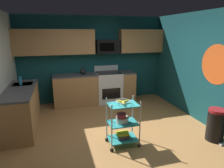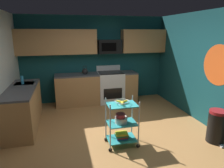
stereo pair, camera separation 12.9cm
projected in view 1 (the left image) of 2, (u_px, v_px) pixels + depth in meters
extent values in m
cube|color=#A87542|center=(114.00, 136.00, 4.23)|extent=(4.40, 4.80, 0.04)
cube|color=#14474C|center=(92.00, 59.00, 6.16)|extent=(4.52, 0.06, 2.60)
cube|color=#14474C|center=(209.00, 70.00, 4.48)|extent=(0.06, 4.80, 2.60)
cylinder|color=#E5591E|center=(216.00, 65.00, 4.24)|extent=(0.00, 0.86, 0.86)
cube|color=#B27F4C|center=(95.00, 89.00, 6.07)|extent=(2.45, 0.60, 0.88)
cube|color=#4C4C51|center=(95.00, 74.00, 5.96)|extent=(2.45, 0.60, 0.04)
cube|color=#B27F4C|center=(22.00, 109.00, 4.46)|extent=(0.60, 1.80, 0.88)
cube|color=#4C4C51|center=(20.00, 90.00, 4.34)|extent=(0.60, 1.80, 0.04)
cube|color=#B7BABC|center=(23.00, 87.00, 4.78)|extent=(0.44, 0.36, 0.16)
cube|color=white|center=(109.00, 87.00, 6.18)|extent=(0.76, 0.64, 0.92)
cube|color=black|center=(111.00, 94.00, 5.90)|extent=(0.56, 0.01, 0.32)
cube|color=white|center=(106.00, 68.00, 6.31)|extent=(0.76, 0.06, 0.18)
cube|color=black|center=(109.00, 72.00, 6.06)|extent=(0.72, 0.60, 0.02)
cube|color=#B27F4C|center=(55.00, 42.00, 5.56)|extent=(2.23, 0.33, 0.70)
cube|color=#B27F4C|center=(141.00, 41.00, 6.24)|extent=(1.37, 0.33, 0.70)
cube|color=black|center=(107.00, 47.00, 5.97)|extent=(0.70, 0.38, 0.40)
cube|color=black|center=(107.00, 47.00, 5.77)|extent=(0.44, 0.01, 0.24)
cylinder|color=silver|center=(112.00, 128.00, 3.53)|extent=(0.02, 0.02, 0.88)
cylinder|color=black|center=(112.00, 150.00, 3.64)|extent=(0.07, 0.02, 0.07)
cylinder|color=silver|center=(140.00, 124.00, 3.67)|extent=(0.02, 0.02, 0.88)
cylinder|color=black|center=(139.00, 145.00, 3.78)|extent=(0.07, 0.02, 0.07)
cylinder|color=silver|center=(107.00, 119.00, 3.88)|extent=(0.02, 0.02, 0.88)
cylinder|color=black|center=(107.00, 139.00, 3.99)|extent=(0.07, 0.02, 0.07)
cylinder|color=silver|center=(133.00, 116.00, 4.02)|extent=(0.02, 0.02, 0.88)
cylinder|color=black|center=(132.00, 136.00, 4.13)|extent=(0.07, 0.02, 0.07)
cube|color=teal|center=(123.00, 138.00, 3.86)|extent=(0.54, 0.38, 0.02)
cube|color=teal|center=(123.00, 123.00, 3.78)|extent=(0.54, 0.38, 0.02)
cube|color=teal|center=(123.00, 105.00, 3.69)|extent=(0.54, 0.38, 0.02)
torus|color=silver|center=(123.00, 101.00, 3.67)|extent=(0.27, 0.27, 0.01)
cylinder|color=silver|center=(123.00, 104.00, 3.68)|extent=(0.12, 0.12, 0.02)
ellipsoid|color=yellow|center=(125.00, 101.00, 3.70)|extent=(0.17, 0.09, 0.04)
ellipsoid|color=yellow|center=(121.00, 101.00, 3.69)|extent=(0.15, 0.14, 0.04)
ellipsoid|color=yellow|center=(123.00, 103.00, 3.62)|extent=(0.08, 0.17, 0.04)
cylinder|color=silver|center=(122.00, 120.00, 3.76)|extent=(0.24, 0.24, 0.11)
torus|color=silver|center=(122.00, 117.00, 3.75)|extent=(0.25, 0.25, 0.01)
cylinder|color=maroon|center=(122.00, 116.00, 3.71)|extent=(0.17, 0.17, 0.08)
torus|color=maroon|center=(122.00, 114.00, 3.70)|extent=(0.18, 0.18, 0.01)
cube|color=#1E4C8C|center=(123.00, 137.00, 3.86)|extent=(0.22, 0.20, 0.03)
cube|color=#B22626|center=(123.00, 136.00, 3.85)|extent=(0.23, 0.20, 0.03)
cube|color=#26723F|center=(123.00, 135.00, 3.84)|extent=(0.24, 0.18, 0.03)
cube|color=gold|center=(123.00, 133.00, 3.83)|extent=(0.24, 0.20, 0.03)
sphere|color=black|center=(83.00, 72.00, 5.84)|extent=(0.18, 0.18, 0.18)
sphere|color=black|center=(83.00, 69.00, 5.82)|extent=(0.03, 0.03, 0.03)
cone|color=black|center=(86.00, 71.00, 5.86)|extent=(0.09, 0.04, 0.06)
torus|color=black|center=(83.00, 68.00, 5.81)|extent=(0.12, 0.01, 0.12)
cylinder|color=#2D8CBF|center=(20.00, 81.00, 4.65)|extent=(0.06, 0.06, 0.20)
cylinder|color=black|center=(216.00, 126.00, 3.98)|extent=(0.34, 0.34, 0.60)
cylinder|color=maroon|center=(218.00, 111.00, 3.89)|extent=(0.33, 0.33, 0.06)
cube|color=#B2B2B7|center=(222.00, 144.00, 3.85)|extent=(0.10, 0.08, 0.03)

